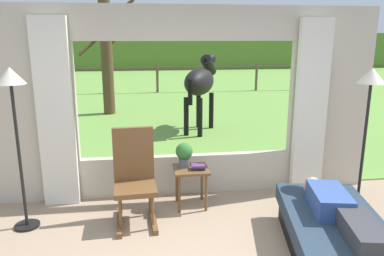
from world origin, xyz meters
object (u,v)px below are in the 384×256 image
(floor_lamp_right, at_px, (369,98))
(horse, at_px, (201,82))
(potted_plant, at_px, (184,153))
(pasture_tree, at_px, (107,56))
(reclining_person, at_px, (339,210))
(recliner_sofa, at_px, (333,235))
(floor_lamp_left, at_px, (13,100))
(rocking_chair, at_px, (135,177))
(side_table, at_px, (191,175))
(book_stack, at_px, (198,167))

(floor_lamp_right, xyz_separation_m, horse, (-1.32, 4.31, -0.30))
(potted_plant, xyz_separation_m, pasture_tree, (-1.44, 6.16, 0.94))
(reclining_person, bearing_deg, recliner_sofa, 101.61)
(floor_lamp_left, xyz_separation_m, floor_lamp_right, (4.02, -0.16, -0.03))
(rocking_chair, xyz_separation_m, potted_plant, (0.63, 0.33, 0.16))
(floor_lamp_left, height_order, horse, floor_lamp_left)
(rocking_chair, distance_m, horse, 4.42)
(potted_plant, relative_size, pasture_tree, 0.10)
(rocking_chair, bearing_deg, reclining_person, -32.00)
(potted_plant, bearing_deg, floor_lamp_right, -13.53)
(side_table, height_order, floor_lamp_left, floor_lamp_left)
(rocking_chair, height_order, pasture_tree, pasture_tree)
(potted_plant, distance_m, horse, 3.91)
(rocking_chair, distance_m, book_stack, 0.82)
(potted_plant, relative_size, horse, 0.18)
(reclining_person, distance_m, pasture_tree, 8.15)
(side_table, relative_size, floor_lamp_right, 0.29)
(reclining_person, bearing_deg, rocking_chair, 162.74)
(rocking_chair, relative_size, potted_plant, 3.50)
(recliner_sofa, distance_m, side_table, 1.84)
(reclining_person, height_order, floor_lamp_left, floor_lamp_left)
(reclining_person, distance_m, side_table, 1.86)
(recliner_sofa, distance_m, potted_plant, 1.98)
(recliner_sofa, distance_m, book_stack, 1.76)
(reclining_person, relative_size, side_table, 2.75)
(pasture_tree, bearing_deg, floor_lamp_right, -61.86)
(rocking_chair, bearing_deg, side_table, 17.95)
(floor_lamp_left, bearing_deg, potted_plant, 10.70)
(horse, bearing_deg, recliner_sofa, -56.59)
(floor_lamp_right, bearing_deg, rocking_chair, 176.28)
(recliner_sofa, distance_m, floor_lamp_right, 1.70)
(reclining_person, distance_m, rocking_chair, 2.26)
(floor_lamp_right, bearing_deg, reclining_person, -130.76)
(pasture_tree, bearing_deg, floor_lamp_left, -93.94)
(floor_lamp_right, distance_m, horse, 4.52)
(recliner_sofa, distance_m, floor_lamp_left, 3.62)
(reclining_person, height_order, pasture_tree, pasture_tree)
(floor_lamp_left, bearing_deg, book_stack, 6.72)
(rocking_chair, distance_m, pasture_tree, 6.63)
(rocking_chair, distance_m, potted_plant, 0.73)
(book_stack, relative_size, floor_lamp_right, 0.10)
(potted_plant, height_order, floor_lamp_right, floor_lamp_right)
(side_table, distance_m, floor_lamp_left, 2.25)
(book_stack, height_order, floor_lamp_left, floor_lamp_left)
(book_stack, bearing_deg, reclining_person, -47.90)
(recliner_sofa, xyz_separation_m, reclining_person, (0.00, -0.05, 0.30))
(side_table, distance_m, horse, 3.99)
(potted_plant, distance_m, pasture_tree, 6.39)
(recliner_sofa, bearing_deg, reclining_person, -78.39)
(potted_plant, xyz_separation_m, book_stack, (0.16, -0.11, -0.15))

